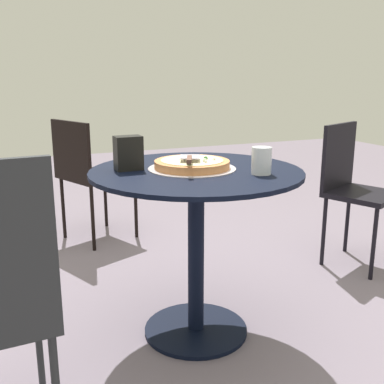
{
  "coord_description": "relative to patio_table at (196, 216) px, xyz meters",
  "views": [
    {
      "loc": [
        -1.73,
        0.76,
        1.13
      ],
      "look_at": [
        0.02,
        0.01,
        0.64
      ],
      "focal_mm": 43.59,
      "sensor_mm": 36.0,
      "label": 1
    }
  ],
  "objects": [
    {
      "name": "patio_table",
      "position": [
        0.0,
        0.0,
        0.0
      ],
      "size": [
        0.88,
        0.88,
        0.74
      ],
      "color": "black",
      "rests_on": "ground"
    },
    {
      "name": "pizza_on_tray",
      "position": [
        0.02,
        0.01,
        0.22
      ],
      "size": [
        0.37,
        0.37,
        0.05
      ],
      "color": "silver",
      "rests_on": "patio_table"
    },
    {
      "name": "pizza_server",
      "position": [
        -0.04,
        0.05,
        0.26
      ],
      "size": [
        0.21,
        0.13,
        0.02
      ],
      "color": "silver",
      "rests_on": "pizza_on_tray"
    },
    {
      "name": "drinking_cup",
      "position": [
        -0.18,
        -0.2,
        0.25
      ],
      "size": [
        0.08,
        0.08,
        0.11
      ],
      "primitive_type": "cylinder",
      "color": "white",
      "rests_on": "patio_table"
    },
    {
      "name": "patio_chair_far",
      "position": [
        1.38,
        0.19,
        -0.04
      ],
      "size": [
        0.55,
        0.55,
        0.84
      ],
      "color": "black",
      "rests_on": "ground"
    },
    {
      "name": "ground_plane",
      "position": [
        0.0,
        0.0,
        -0.55
      ],
      "size": [
        10.0,
        10.0,
        0.0
      ],
      "primitive_type": "plane",
      "color": "slate"
    },
    {
      "name": "patio_chair_near",
      "position": [
        0.38,
        -1.18,
        -0.05
      ],
      "size": [
        0.48,
        0.48,
        0.84
      ],
      "color": "black",
      "rests_on": "ground"
    },
    {
      "name": "napkin_dispenser",
      "position": [
        0.11,
        0.26,
        0.27
      ],
      "size": [
        0.08,
        0.11,
        0.14
      ],
      "primitive_type": "cube",
      "rotation": [
        0.0,
        0.0,
        1.58
      ],
      "color": "black",
      "rests_on": "patio_table"
    }
  ]
}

